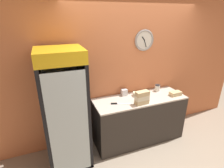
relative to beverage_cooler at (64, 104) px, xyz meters
The scene contains 11 objects.
wall_back 1.43m from the beverage_cooler, 14.71° to the left, with size 5.20×0.10×2.70m.
prep_counter 1.47m from the beverage_cooler, ahead, with size 1.71×0.60×0.89m.
beverage_cooler is the anchor object (origin of this frame).
sandwich_stack_bottom 1.28m from the beverage_cooler, ahead, with size 0.24×0.13×0.08m.
sandwich_stack_middle 1.27m from the beverage_cooler, ahead, with size 0.24×0.12×0.08m.
sandwich_stack_top 1.28m from the beverage_cooler, ahead, with size 0.24×0.13×0.08m.
sandwich_flat_left 1.37m from the beverage_cooler, ahead, with size 0.22×0.16×0.08m.
sandwich_flat_right 2.03m from the beverage_cooler, ahead, with size 0.22×0.13×0.08m.
chefs_knife 0.90m from the beverage_cooler, ahead, with size 0.36×0.14×0.02m.
condiment_jar 1.83m from the beverage_cooler, ahead, with size 0.10×0.10×0.14m.
napkin_dispenser 1.15m from the beverage_cooler, 11.34° to the left, with size 0.11×0.09×0.12m.
Camera 1 is at (-1.52, -1.64, 2.31)m, focal length 28.00 mm.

